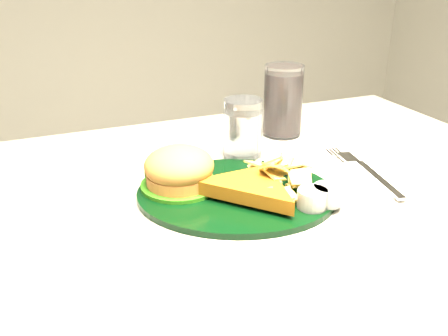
# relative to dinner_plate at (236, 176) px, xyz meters

# --- Properties ---
(dinner_plate) EXTENTS (0.39, 0.36, 0.07)m
(dinner_plate) POSITION_rel_dinner_plate_xyz_m (0.00, 0.00, 0.00)
(dinner_plate) COLOR black
(dinner_plate) RESTS_ON table
(water_glass) EXTENTS (0.09, 0.09, 0.11)m
(water_glass) POSITION_rel_dinner_plate_xyz_m (0.07, 0.14, 0.02)
(water_glass) COLOR white
(water_glass) RESTS_ON table
(cola_glass) EXTENTS (0.10, 0.10, 0.15)m
(cola_glass) POSITION_rel_dinner_plate_xyz_m (0.20, 0.23, 0.04)
(cola_glass) COLOR black
(cola_glass) RESTS_ON table
(fork_napkin) EXTENTS (0.18, 0.22, 0.01)m
(fork_napkin) POSITION_rel_dinner_plate_xyz_m (0.24, -0.03, -0.03)
(fork_napkin) COLOR white
(fork_napkin) RESTS_ON table
(wrapped_straw) EXTENTS (0.19, 0.14, 0.01)m
(wrapped_straw) POSITION_rel_dinner_plate_xyz_m (-0.16, 0.19, -0.03)
(wrapped_straw) COLOR white
(wrapped_straw) RESTS_ON table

